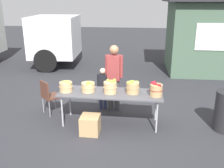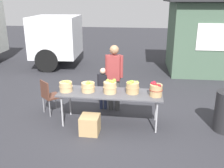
{
  "view_description": "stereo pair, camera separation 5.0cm",
  "coord_description": "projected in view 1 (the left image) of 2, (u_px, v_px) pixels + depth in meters",
  "views": [
    {
      "loc": [
        0.73,
        -5.22,
        2.74
      ],
      "look_at": [
        0.0,
        0.3,
        0.85
      ],
      "focal_mm": 40.8,
      "sensor_mm": 36.0,
      "label": 1
    },
    {
      "loc": [
        0.78,
        -5.21,
        2.74
      ],
      "look_at": [
        0.0,
        0.3,
        0.85
      ],
      "focal_mm": 40.8,
      "sensor_mm": 36.0,
      "label": 2
    }
  ],
  "objects": [
    {
      "name": "vendor_adult",
      "position": [
        114.0,
        73.0,
        6.25
      ],
      "size": [
        0.44,
        0.24,
        1.68
      ],
      "rotation": [
        0.0,
        0.0,
        3.08
      ],
      "color": "#3F3F3F",
      "rests_on": "ground"
    },
    {
      "name": "apple_basket_green_1",
      "position": [
        88.0,
        87.0,
        5.65
      ],
      "size": [
        0.32,
        0.32,
        0.26
      ],
      "color": "tan",
      "rests_on": "market_table"
    },
    {
      "name": "food_kiosk",
      "position": [
        210.0,
        36.0,
        9.64
      ],
      "size": [
        3.59,
        3.01,
        2.74
      ],
      "rotation": [
        0.0,
        0.0,
        0.03
      ],
      "color": "#47604C",
      "rests_on": "ground"
    },
    {
      "name": "apple_basket_red_0",
      "position": [
        156.0,
        89.0,
        5.4
      ],
      "size": [
        0.28,
        0.28,
        0.31
      ],
      "color": "tan",
      "rests_on": "market_table"
    },
    {
      "name": "apple_basket_green_3",
      "position": [
        133.0,
        87.0,
        5.56
      ],
      "size": [
        0.3,
        0.3,
        0.3
      ],
      "color": "tan",
      "rests_on": "market_table"
    },
    {
      "name": "folding_chair",
      "position": [
        49.0,
        95.0,
        6.19
      ],
      "size": [
        0.56,
        0.56,
        0.86
      ],
      "rotation": [
        0.0,
        0.0,
        2.41
      ],
      "color": "brown",
      "rests_on": "ground"
    },
    {
      "name": "child_customer",
      "position": [
        103.0,
        85.0,
        6.42
      ],
      "size": [
        0.29,
        0.15,
        1.09
      ],
      "rotation": [
        0.0,
        0.0,
        3.19
      ],
      "color": "#262D4C",
      "rests_on": "ground"
    },
    {
      "name": "market_table",
      "position": [
        110.0,
        94.0,
        5.64
      ],
      "size": [
        2.3,
        0.76,
        0.75
      ],
      "color": "#4C4C51",
      "rests_on": "ground"
    },
    {
      "name": "apple_basket_green_0",
      "position": [
        66.0,
        86.0,
        5.67
      ],
      "size": [
        0.31,
        0.31,
        0.27
      ],
      "color": "tan",
      "rests_on": "market_table"
    },
    {
      "name": "produce_crate",
      "position": [
        90.0,
        125.0,
        5.38
      ],
      "size": [
        0.4,
        0.4,
        0.4
      ],
      "primitive_type": "cube",
      "color": "tan",
      "rests_on": "ground"
    },
    {
      "name": "ground_plane",
      "position": [
        110.0,
        123.0,
        5.87
      ],
      "size": [
        40.0,
        40.0,
        0.0
      ],
      "primitive_type": "plane",
      "color": "#2D2D33"
    },
    {
      "name": "apple_basket_green_2",
      "position": [
        110.0,
        87.0,
        5.57
      ],
      "size": [
        0.3,
        0.3,
        0.31
      ],
      "color": "tan",
      "rests_on": "market_table"
    }
  ]
}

